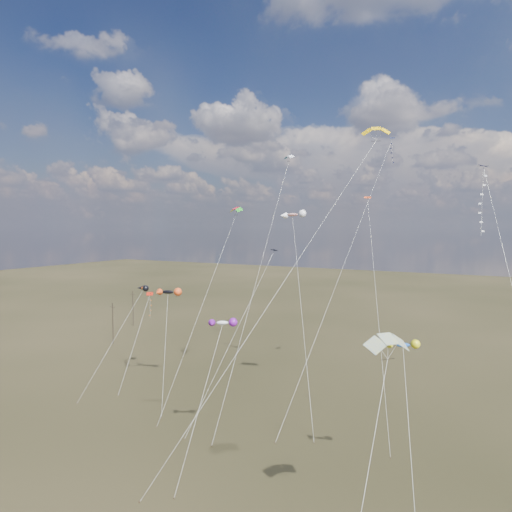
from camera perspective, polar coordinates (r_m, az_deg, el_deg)
The scene contains 17 objects.
ground at distance 49.43m, azimuth -10.84°, elevation -23.87°, with size 400.00×400.00×0.00m, color black.
utility_pole_near at distance 93.60m, azimuth -17.47°, elevation -7.98°, with size 1.40×0.20×8.00m.
utility_pole_far at distance 108.92m, azimuth -15.13°, elevation -6.29°, with size 1.40×0.20×8.00m.
diamond_navy_tall at distance 71.37m, azimuth 15.69°, elevation 10.18°, with size 5.76×30.70×36.47m.
diamond_black_mid at distance 57.82m, azimuth -0.76°, elevation -5.69°, with size 2.79×17.74×19.76m.
diamond_red_low at distance 69.98m, azimuth -13.27°, elevation -6.46°, with size 1.73×8.53×12.99m.
diamond_navy_right at distance 41.18m, azimuth 26.87°, elevation 4.43°, with size 7.28×14.57×27.91m.
diamond_orange_center at distance 59.20m, azimuth 14.39°, elevation -0.05°, with size 7.97×18.54×26.94m.
parafoil_yellow at distance 50.52m, azimuth 14.68°, elevation 15.00°, with size 15.59×21.88×33.67m.
parafoil_blue_white at distance 73.34m, azimuth 4.04°, elevation 12.10°, with size 5.17×29.22×34.44m.
parafoil_striped at distance 31.15m, azimuth 16.17°, elevation -9.97°, with size 3.09×11.49×16.34m.
parafoil_tricolor at distance 61.90m, azimuth -2.58°, elevation 5.83°, with size 3.37×15.14×25.81m.
novelty_black_orange at distance 64.22m, azimuth -10.95°, elevation -4.46°, with size 6.92×9.02×14.35m.
novelty_orange_black at distance 65.95m, azimuth -13.96°, elevation -3.98°, with size 5.09×10.11×14.69m.
novelty_white_purple at distance 45.07m, azimuth -4.25°, elevation -8.39°, with size 2.43×9.06×13.89m.
novelty_redwhite_stripe at distance 66.52m, azimuth 4.59°, elevation 5.11°, with size 12.14×18.12×25.12m.
novelty_blue_yellow at distance 40.56m, azimuth 17.92°, elevation -10.64°, with size 4.18×9.83×13.42m.
Camera 1 is at (27.80, -33.86, 22.89)m, focal length 32.00 mm.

